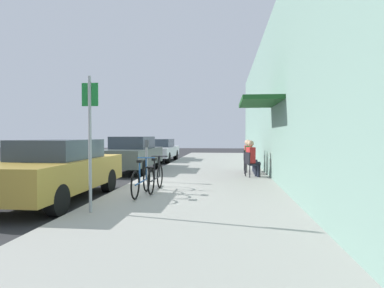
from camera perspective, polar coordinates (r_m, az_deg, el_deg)
name	(u,v)px	position (r m, az deg, el deg)	size (l,w,h in m)	color
ground_plane	(120,192)	(9.39, -12.61, -8.24)	(60.00, 60.00, 0.00)	#2D2D30
sidewalk_slab	(205,181)	(10.89, 2.26, -6.52)	(4.50, 32.00, 0.12)	#9E9B93
building_facade	(278,95)	(10.95, 15.01, 8.37)	(1.40, 32.00, 5.80)	gray
parked_car_0	(56,169)	(8.43, -22.95, -4.19)	(1.80, 4.40, 1.49)	#A58433
parked_car_1	(132,154)	(14.17, -10.58, -1.73)	(1.80, 4.40, 1.53)	#47514C
parked_car_2	(159,150)	(19.56, -5.86, -1.02)	(1.80, 4.40, 1.36)	silver
parking_meter	(147,157)	(10.35, -8.03, -2.36)	(0.12, 0.10, 1.32)	slate
street_sign	(90,133)	(6.41, -17.66, 1.89)	(0.32, 0.06, 2.60)	gray
bicycle_0	(141,181)	(8.01, -8.97, -6.45)	(0.46, 1.71, 0.90)	black
bicycle_1	(156,177)	(8.55, -6.45, -5.93)	(0.46, 1.71, 0.90)	black
cafe_chair_0	(251,163)	(11.53, 10.35, -3.27)	(0.56, 0.56, 0.87)	black
seated_patron_0	(252,157)	(11.54, 10.63, -2.31)	(0.51, 0.47, 1.29)	#232838
cafe_chair_1	(249,160)	(12.50, 10.02, -2.90)	(0.53, 0.53, 0.87)	black
seated_patron_1	(250,155)	(12.47, 10.30, -2.02)	(0.49, 0.44, 1.29)	#232838
cafe_chair_2	(247,159)	(13.27, 9.79, -2.63)	(0.45, 0.45, 0.87)	black
seated_patron_2	(249,154)	(13.27, 10.05, -1.80)	(0.43, 0.36, 1.29)	#232838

